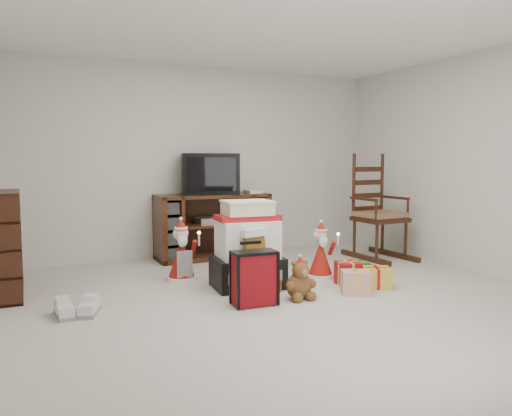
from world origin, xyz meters
The scene contains 13 objects.
room centered at (0.00, 0.00, 1.25)m, with size 5.01×5.01×2.51m.
tv_stand centered at (0.06, 2.21, 0.42)m, with size 1.46×0.52×0.84m.
bookshelf centered at (-2.33, 1.27, 0.48)m, with size 0.27×0.81×0.99m.
rocking_chair centered at (2.01, 1.33, 0.48)m, with size 0.61×0.96×1.42m.
gift_pile centered at (-0.15, 0.63, 0.38)m, with size 0.72×0.55×0.86m.
red_suitcase centered at (-0.35, 0.03, 0.25)m, with size 0.38×0.21×0.57m.
stocking centered at (-0.18, 0.35, 0.32)m, with size 0.30×0.13×0.64m, color #0D761C, non-canonical shape.
teddy_bear centered at (0.11, 0.04, 0.16)m, with size 0.24×0.21×0.36m.
santa_figurine centered at (0.74, 0.68, 0.24)m, with size 0.30×0.29×0.62m.
mrs_claus_figurine centered at (-0.67, 1.19, 0.25)m, with size 0.32×0.31×0.66m.
sneaker_pair centered at (-1.80, 0.37, 0.05)m, with size 0.38×0.33×0.11m.
gift_cluster centered at (0.93, 0.17, 0.13)m, with size 0.55×0.84×0.25m.
crt_television centered at (0.03, 2.24, 1.10)m, with size 0.82×0.67×0.53m.
Camera 1 is at (-2.14, -3.88, 1.28)m, focal length 35.00 mm.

